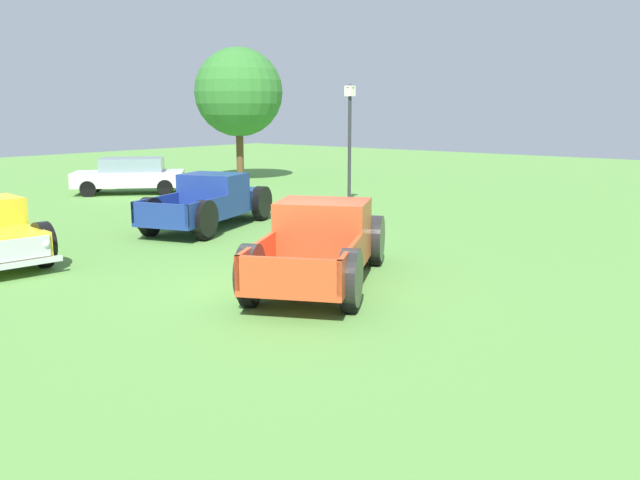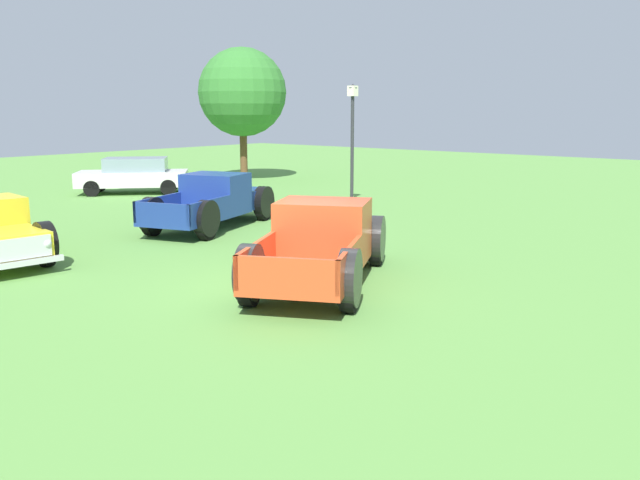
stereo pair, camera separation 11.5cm
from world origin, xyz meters
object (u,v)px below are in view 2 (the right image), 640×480
at_px(pickup_truck_behind_left, 217,201).
at_px(pickup_truck_foreground, 324,242).
at_px(sedan_distant_b, 134,175).
at_px(lamp_post_near, 352,143).
at_px(oak_tree_west, 242,92).

bearing_deg(pickup_truck_behind_left, pickup_truck_foreground, -114.19).
bearing_deg(sedan_distant_b, lamp_post_near, -74.00).
height_order(lamp_post_near, oak_tree_west, oak_tree_west).
relative_size(pickup_truck_behind_left, sedan_distant_b, 1.22).
xyz_separation_m(lamp_post_near, oak_tree_west, (4.03, 9.68, 1.98)).
height_order(pickup_truck_behind_left, oak_tree_west, oak_tree_west).
bearing_deg(pickup_truck_foreground, lamp_post_near, 33.58).
distance_m(sedan_distant_b, lamp_post_near, 9.82).
relative_size(pickup_truck_foreground, sedan_distant_b, 1.26).
xyz_separation_m(pickup_truck_behind_left, sedan_distant_b, (3.07, 8.56, 0.02)).
height_order(sedan_distant_b, oak_tree_west, oak_tree_west).
xyz_separation_m(sedan_distant_b, lamp_post_near, (2.67, -9.33, 1.49)).
relative_size(pickup_truck_foreground, oak_tree_west, 0.88).
distance_m(pickup_truck_foreground, oak_tree_west, 20.29).
bearing_deg(oak_tree_west, pickup_truck_behind_left, -137.63).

